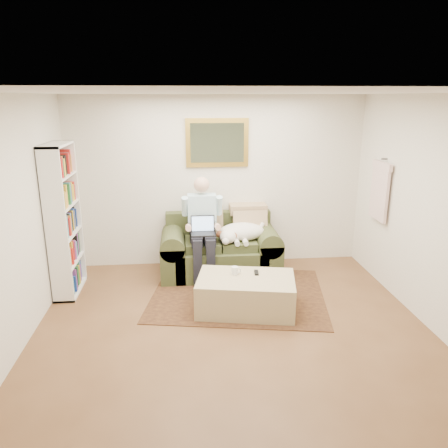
{
  "coord_description": "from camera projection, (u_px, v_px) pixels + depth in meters",
  "views": [
    {
      "loc": [
        -0.53,
        -4.09,
        2.56
      ],
      "look_at": [
        0.0,
        1.4,
        0.95
      ],
      "focal_mm": 35.0,
      "sensor_mm": 36.0,
      "label": 1
    }
  ],
  "objects": [
    {
      "name": "rug",
      "position": [
        238.0,
        294.0,
        5.88
      ],
      "size": [
        2.56,
        2.19,
        0.01
      ],
      "primitive_type": "cube",
      "rotation": [
        0.0,
        0.0,
        -0.18
      ],
      "color": "black",
      "rests_on": "room_shell"
    },
    {
      "name": "sleeping_dog",
      "position": [
        242.0,
        232.0,
        6.37
      ],
      "size": [
        0.72,
        0.45,
        0.27
      ],
      "primitive_type": null,
      "color": "white",
      "rests_on": "sofa"
    },
    {
      "name": "room_shell",
      "position": [
        233.0,
        220.0,
        4.65
      ],
      "size": [
        4.51,
        5.0,
        2.61
      ],
      "color": "brown",
      "rests_on": "ground"
    },
    {
      "name": "hanging_shirt",
      "position": [
        380.0,
        188.0,
        6.03
      ],
      "size": [
        0.06,
        0.52,
        0.9
      ],
      "primitive_type": null,
      "color": "beige",
      "rests_on": "room_shell"
    },
    {
      "name": "laptop",
      "position": [
        203.0,
        229.0,
        6.15
      ],
      "size": [
        0.34,
        0.27,
        0.24
      ],
      "color": "black",
      "rests_on": "seated_man"
    },
    {
      "name": "coffee_mug",
      "position": [
        235.0,
        271.0,
        5.43
      ],
      "size": [
        0.08,
        0.08,
        0.1
      ],
      "primitive_type": "cylinder",
      "color": "white",
      "rests_on": "ottoman"
    },
    {
      "name": "tv_remote",
      "position": [
        256.0,
        273.0,
        5.48
      ],
      "size": [
        0.06,
        0.15,
        0.02
      ],
      "primitive_type": "cube",
      "rotation": [
        0.0,
        0.0,
        -0.1
      ],
      "color": "black",
      "rests_on": "ottoman"
    },
    {
      "name": "seated_man",
      "position": [
        203.0,
        230.0,
        6.23
      ],
      "size": [
        0.57,
        0.82,
        1.47
      ],
      "primitive_type": null,
      "color": "#8CC9D8",
      "rests_on": "sofa"
    },
    {
      "name": "wall_mirror",
      "position": [
        217.0,
        143.0,
        6.5
      ],
      "size": [
        0.94,
        0.04,
        0.72
      ],
      "color": "gold",
      "rests_on": "room_shell"
    },
    {
      "name": "bookshelf",
      "position": [
        63.0,
        220.0,
        5.73
      ],
      "size": [
        0.28,
        0.8,
        2.0
      ],
      "primitive_type": null,
      "color": "white",
      "rests_on": "room_shell"
    },
    {
      "name": "sofa",
      "position": [
        220.0,
        254.0,
        6.53
      ],
      "size": [
        1.74,
        0.89,
        1.05
      ],
      "color": "#444B28",
      "rests_on": "room_shell"
    },
    {
      "name": "ottoman",
      "position": [
        246.0,
        294.0,
        5.4
      ],
      "size": [
        1.3,
        0.96,
        0.43
      ],
      "primitive_type": "cube",
      "rotation": [
        0.0,
        0.0,
        -0.19
      ],
      "color": "tan",
      "rests_on": "room_shell"
    }
  ]
}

